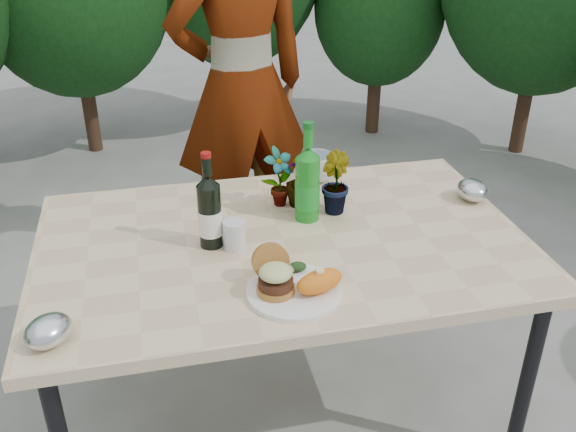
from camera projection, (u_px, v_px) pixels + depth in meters
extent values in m
plane|color=slate|center=(283.00, 406.00, 2.48)|extent=(80.00, 80.00, 0.00)
cube|color=beige|center=(283.00, 244.00, 2.13)|extent=(1.60, 1.00, 0.04)
cylinder|color=black|center=(527.00, 383.00, 2.08)|extent=(0.05, 0.05, 0.71)
cylinder|color=black|center=(82.00, 293.00, 2.53)|extent=(0.05, 0.05, 0.71)
cylinder|color=black|center=(423.00, 250.00, 2.80)|extent=(0.05, 0.05, 0.71)
cylinder|color=#382316|center=(92.00, 122.00, 4.62)|extent=(0.10, 0.10, 0.42)
cylinder|color=#382316|center=(239.00, 98.00, 4.98)|extent=(0.10, 0.10, 0.50)
cylinder|color=#382316|center=(373.00, 108.00, 4.95)|extent=(0.10, 0.10, 0.38)
ellipsoid|color=#164216|center=(380.00, 8.00, 4.59)|extent=(0.94, 0.94, 1.12)
cylinder|color=#382316|center=(520.00, 122.00, 4.59)|extent=(0.10, 0.10, 0.44)
cylinder|color=white|center=(295.00, 292.00, 1.84)|extent=(0.28, 0.28, 0.01)
cylinder|color=#B7722D|center=(276.00, 289.00, 1.82)|extent=(0.11, 0.11, 0.02)
cylinder|color=#472314|center=(276.00, 283.00, 1.81)|extent=(0.10, 0.10, 0.02)
ellipsoid|color=beige|center=(276.00, 272.00, 1.80)|extent=(0.10, 0.10, 0.04)
cylinder|color=#B7722D|center=(270.00, 261.00, 1.87)|extent=(0.11, 0.06, 0.11)
ellipsoid|color=orange|center=(320.00, 281.00, 1.82)|extent=(0.17, 0.12, 0.06)
ellipsoid|color=olive|center=(288.00, 269.00, 1.91)|extent=(0.04, 0.04, 0.02)
ellipsoid|color=#193814|center=(297.00, 267.00, 1.92)|extent=(0.06, 0.04, 0.03)
cylinder|color=black|center=(210.00, 216.00, 2.03)|extent=(0.07, 0.07, 0.21)
cylinder|color=white|center=(210.00, 222.00, 2.04)|extent=(0.08, 0.08, 0.09)
cone|color=black|center=(208.00, 181.00, 1.97)|extent=(0.07, 0.07, 0.04)
cylinder|color=black|center=(207.00, 166.00, 1.95)|extent=(0.03, 0.03, 0.06)
cylinder|color=maroon|center=(206.00, 155.00, 1.93)|extent=(0.03, 0.03, 0.02)
cylinder|color=#167E1D|center=(307.00, 189.00, 2.19)|extent=(0.08, 0.08, 0.23)
cylinder|color=#198C26|center=(307.00, 195.00, 2.20)|extent=(0.09, 0.09, 0.09)
cone|color=#167E1D|center=(308.00, 152.00, 2.12)|extent=(0.08, 0.08, 0.04)
cylinder|color=#167E1D|center=(308.00, 137.00, 2.10)|extent=(0.03, 0.03, 0.07)
cylinder|color=#0C5919|center=(308.00, 125.00, 2.07)|extent=(0.04, 0.04, 0.02)
cylinder|color=silver|center=(234.00, 235.00, 2.05)|extent=(0.07, 0.07, 0.09)
imported|color=#22531C|center=(279.00, 177.00, 2.28)|extent=(0.14, 0.12, 0.22)
imported|color=#22571E|center=(334.00, 183.00, 2.24)|extent=(0.11, 0.13, 0.22)
imported|color=#22571D|center=(300.00, 180.00, 2.29)|extent=(0.13, 0.13, 0.19)
imported|color=silver|center=(317.00, 168.00, 2.48)|extent=(0.18, 0.18, 0.11)
ellipsoid|color=silver|center=(48.00, 331.00, 1.64)|extent=(0.17, 0.17, 0.08)
ellipsoid|color=silver|center=(472.00, 190.00, 2.35)|extent=(0.11, 0.13, 0.08)
imported|color=#98694C|center=(241.00, 87.00, 2.95)|extent=(0.77, 0.60, 1.88)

